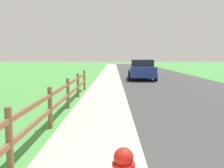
% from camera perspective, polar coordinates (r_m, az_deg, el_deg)
% --- Properties ---
extents(ground_plane, '(120.00, 120.00, 0.00)m').
position_cam_1_polar(ground_plane, '(26.10, 1.60, 2.25)').
color(ground_plane, '#43883D').
extents(road_asphalt, '(7.00, 66.00, 0.01)m').
position_cam_1_polar(road_asphalt, '(28.39, 8.60, 2.51)').
color(road_asphalt, '#373737').
rests_on(road_asphalt, ground).
extents(curb_concrete, '(6.00, 66.00, 0.01)m').
position_cam_1_polar(curb_concrete, '(28.20, -4.60, 2.54)').
color(curb_concrete, '#BCB396').
rests_on(curb_concrete, ground).
extents(grass_verge, '(5.00, 66.00, 0.00)m').
position_cam_1_polar(grass_verge, '(28.37, -7.62, 2.53)').
color(grass_verge, '#43883D').
rests_on(grass_verge, ground).
extents(rail_fence, '(0.11, 12.58, 1.07)m').
position_cam_1_polar(rail_fence, '(7.74, -11.60, -2.81)').
color(rail_fence, brown).
rests_on(rail_fence, ground).
extents(parked_suv_blue, '(2.30, 4.93, 1.58)m').
position_cam_1_polar(parked_suv_blue, '(20.37, 6.73, 3.34)').
color(parked_suv_blue, navy).
rests_on(parked_suv_blue, ground).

